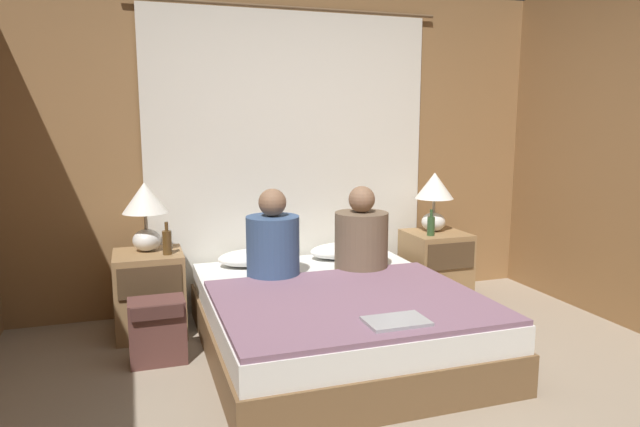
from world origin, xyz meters
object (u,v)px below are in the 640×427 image
at_px(beer_bottle_on_left_stand, 167,242).
at_px(nightstand_left, 150,293).
at_px(person_left_in_bed, 273,243).
at_px(backpack_on_floor, 157,327).
at_px(nightstand_right, 435,267).
at_px(lamp_left, 145,207).
at_px(laptop_on_bed, 396,321).
at_px(lamp_right, 434,194).
at_px(pillow_left, 254,257).
at_px(person_right_in_bed, 361,237).
at_px(bed, 334,320).
at_px(pillow_right, 344,250).
at_px(beer_bottle_on_right_stand, 431,225).

bearing_deg(beer_bottle_on_left_stand, nightstand_left, 143.46).
distance_m(person_left_in_bed, backpack_on_floor, 0.93).
distance_m(nightstand_right, lamp_left, 2.32).
bearing_deg(laptop_on_bed, lamp_right, 54.67).
relative_size(nightstand_right, pillow_left, 1.06).
bearing_deg(person_right_in_bed, beer_bottle_on_left_stand, 172.23).
bearing_deg(lamp_right, nightstand_left, -178.54).
xyz_separation_m(nightstand_left, lamp_right, (2.24, 0.06, 0.60)).
distance_m(person_right_in_bed, backpack_on_floor, 1.52).
height_order(person_right_in_bed, beer_bottle_on_left_stand, person_right_in_bed).
relative_size(lamp_right, person_right_in_bed, 0.78).
distance_m(bed, lamp_right, 1.50).
height_order(nightstand_left, pillow_left, nightstand_left).
distance_m(pillow_right, beer_bottle_on_right_stand, 0.71).
bearing_deg(lamp_left, backpack_on_floor, -87.53).
height_order(laptop_on_bed, backpack_on_floor, laptop_on_bed).
xyz_separation_m(bed, pillow_right, (0.36, 0.77, 0.26)).
height_order(bed, beer_bottle_on_left_stand, beer_bottle_on_left_stand).
bearing_deg(laptop_on_bed, beer_bottle_on_right_stand, 54.67).
distance_m(lamp_left, laptop_on_bed, 1.95).
relative_size(nightstand_right, pillow_right, 1.06).
xyz_separation_m(nightstand_right, pillow_right, (-0.76, 0.10, 0.17)).
height_order(beer_bottle_on_left_stand, beer_bottle_on_right_stand, beer_bottle_on_left_stand).
height_order(lamp_right, beer_bottle_on_right_stand, lamp_right).
xyz_separation_m(bed, beer_bottle_on_right_stand, (1.02, 0.58, 0.46)).
bearing_deg(backpack_on_floor, nightstand_left, 92.74).
bearing_deg(backpack_on_floor, laptop_on_bed, -37.63).
bearing_deg(lamp_right, lamp_left, 180.00).
bearing_deg(beer_bottle_on_left_stand, pillow_right, 8.06).
bearing_deg(nightstand_right, nightstand_left, 180.00).
distance_m(bed, lamp_left, 1.50).
distance_m(person_left_in_bed, beer_bottle_on_left_stand, 0.71).
bearing_deg(nightstand_right, lamp_right, 90.00).
bearing_deg(nightstand_right, beer_bottle_on_left_stand, -177.45).
bearing_deg(lamp_right, beer_bottle_on_right_stand, -125.31).
relative_size(pillow_left, laptop_on_bed, 1.67).
bearing_deg(lamp_left, bed, -33.01).
distance_m(person_right_in_bed, beer_bottle_on_left_stand, 1.36).
bearing_deg(person_left_in_bed, lamp_left, 157.72).
xyz_separation_m(pillow_right, person_right_in_bed, (-0.01, -0.37, 0.18)).
distance_m(lamp_left, pillow_right, 1.54).
xyz_separation_m(lamp_right, beer_bottle_on_right_stand, (-0.11, -0.15, -0.23)).
bearing_deg(bed, person_left_in_bed, 127.75).
distance_m(nightstand_left, lamp_right, 2.32).
xyz_separation_m(beer_bottle_on_left_stand, laptop_on_bed, (1.07, -1.33, -0.22)).
height_order(person_left_in_bed, beer_bottle_on_left_stand, person_left_in_bed).
height_order(nightstand_right, lamp_left, lamp_left).
distance_m(nightstand_right, person_right_in_bed, 0.90).
distance_m(pillow_left, beer_bottle_on_right_stand, 1.40).
bearing_deg(pillow_right, laptop_on_bed, -100.56).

